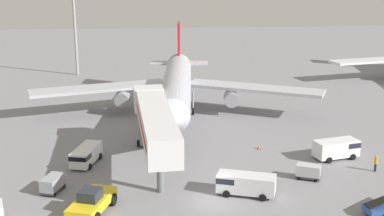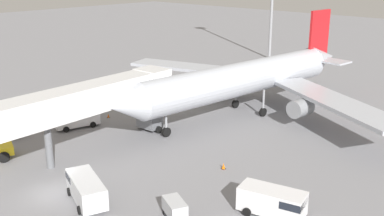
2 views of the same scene
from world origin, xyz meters
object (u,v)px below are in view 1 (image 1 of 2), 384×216
(service_van_near_center, at_px, (86,155))
(service_van_rear_right, at_px, (244,183))
(baggage_cart_mid_center, at_px, (53,183))
(safety_cone_bravo, at_px, (89,147))
(service_van_near_left, at_px, (337,148))
(safety_cone_alpha, at_px, (259,146))
(airplane_at_gate, at_px, (177,85))
(pushback_tug, at_px, (92,202))
(jet_bridge, at_px, (154,120))
(ground_crew_worker_foreground, at_px, (376,163))
(baggage_cart_far_left, at_px, (308,171))

(service_van_near_center, relative_size, service_van_rear_right, 0.94)
(baggage_cart_mid_center, bearing_deg, service_van_rear_right, -7.84)
(baggage_cart_mid_center, xyz_separation_m, safety_cone_bravo, (2.26, 11.77, -0.61))
(service_van_near_left, distance_m, safety_cone_alpha, 9.00)
(service_van_near_left, relative_size, service_van_rear_right, 0.92)
(airplane_at_gate, relative_size, safety_cone_bravo, 88.19)
(airplane_at_gate, height_order, service_van_rear_right, airplane_at_gate)
(airplane_at_gate, xyz_separation_m, pushback_tug, (-9.64, -30.05, -3.53))
(pushback_tug, distance_m, safety_cone_alpha, 23.42)
(safety_cone_bravo, bearing_deg, pushback_tug, -83.58)
(baggage_cart_mid_center, bearing_deg, service_van_near_left, 10.86)
(jet_bridge, xyz_separation_m, safety_cone_alpha, (12.48, 4.81, -5.09))
(pushback_tug, bearing_deg, service_van_rear_right, 9.69)
(jet_bridge, xyz_separation_m, pushback_tug, (-5.79, -9.82, -4.31))
(baggage_cart_mid_center, bearing_deg, jet_bridge, 26.51)
(service_van_near_center, bearing_deg, airplane_at_gate, 58.23)
(pushback_tug, xyz_separation_m, baggage_cart_mid_center, (-4.13, 4.87, -0.23))
(airplane_at_gate, relative_size, ground_crew_worker_foreground, 24.05)
(service_van_rear_right, height_order, ground_crew_worker_foreground, service_van_rear_right)
(service_van_near_left, relative_size, safety_cone_alpha, 9.04)
(airplane_at_gate, bearing_deg, baggage_cart_far_left, -65.07)
(service_van_near_left, bearing_deg, airplane_at_gate, 130.78)
(safety_cone_alpha, bearing_deg, service_van_rear_right, -109.46)
(service_van_rear_right, distance_m, ground_crew_worker_foreground, 15.49)
(airplane_at_gate, relative_size, pushback_tug, 6.99)
(ground_crew_worker_foreground, bearing_deg, service_van_rear_right, -164.50)
(jet_bridge, height_order, service_van_near_center, jet_bridge)
(baggage_cart_mid_center, relative_size, safety_cone_alpha, 4.94)
(service_van_near_left, distance_m, baggage_cart_far_left, 7.50)
(pushback_tug, relative_size, service_van_near_left, 1.16)
(jet_bridge, height_order, ground_crew_worker_foreground, jet_bridge)
(baggage_cart_mid_center, bearing_deg, baggage_cart_far_left, 0.96)
(service_van_near_center, height_order, baggage_cart_mid_center, service_van_near_center)
(ground_crew_worker_foreground, bearing_deg, service_van_near_center, 170.26)
(jet_bridge, relative_size, baggage_cart_mid_center, 7.21)
(pushback_tug, xyz_separation_m, baggage_cart_far_left, (21.14, 5.29, -0.24))
(baggage_cart_mid_center, xyz_separation_m, baggage_cart_far_left, (25.27, 0.42, -0.02))
(baggage_cart_mid_center, bearing_deg, safety_cone_alpha, 23.55)
(jet_bridge, height_order, service_van_near_left, jet_bridge)
(baggage_cart_mid_center, height_order, safety_cone_bravo, baggage_cart_mid_center)
(baggage_cart_mid_center, relative_size, ground_crew_worker_foreground, 1.63)
(service_van_near_left, xyz_separation_m, baggage_cart_far_left, (-5.17, -5.42, -0.38))
(ground_crew_worker_foreground, bearing_deg, jet_bridge, 171.86)
(pushback_tug, xyz_separation_m, service_van_rear_right, (13.94, 2.38, 0.08))
(jet_bridge, distance_m, baggage_cart_mid_center, 11.98)
(jet_bridge, xyz_separation_m, safety_cone_bravo, (-7.67, 6.82, -5.15))
(jet_bridge, bearing_deg, airplane_at_gate, 79.24)
(airplane_at_gate, bearing_deg, service_van_near_left, -49.22)
(service_van_near_left, relative_size, ground_crew_worker_foreground, 2.98)
(jet_bridge, bearing_deg, service_van_near_center, 165.44)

